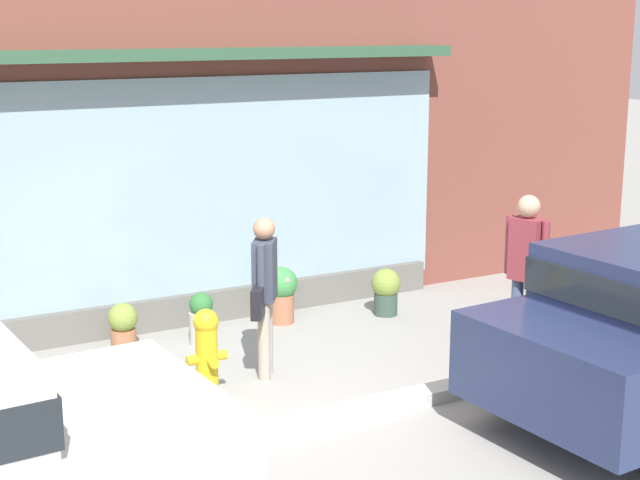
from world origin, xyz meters
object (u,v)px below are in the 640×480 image
at_px(potted_plant_corner_tall, 202,318).
at_px(pedestrian_with_handbag, 264,287).
at_px(potted_plant_window_right, 123,326).
at_px(fire_hydrant, 207,354).
at_px(pedestrian_passerby, 526,264).
at_px(potted_plant_by_entrance, 386,290).
at_px(potted_plant_trailing_edge, 281,292).

bearing_deg(potted_plant_corner_tall, pedestrian_with_handbag, -82.36).
bearing_deg(potted_plant_window_right, fire_hydrant, -80.98).
bearing_deg(pedestrian_passerby, fire_hydrant, 63.42).
xyz_separation_m(fire_hydrant, potted_plant_window_right, (-0.26, 1.65, -0.16)).
distance_m(pedestrian_passerby, potted_plant_corner_tall, 3.43).
relative_size(fire_hydrant, potted_plant_by_entrance, 1.54).
relative_size(potted_plant_by_entrance, potted_plant_corner_tall, 0.99).
bearing_deg(potted_plant_trailing_edge, potted_plant_corner_tall, -167.41).
xyz_separation_m(pedestrian_with_handbag, potted_plant_by_entrance, (2.11, 1.13, -0.60)).
bearing_deg(fire_hydrant, potted_plant_corner_tall, 69.84).
bearing_deg(fire_hydrant, pedestrian_passerby, -9.95).
bearing_deg(pedestrian_passerby, potted_plant_corner_tall, 36.04).
relative_size(pedestrian_with_handbag, potted_plant_trailing_edge, 2.41).
bearing_deg(potted_plant_by_entrance, potted_plant_window_right, 175.09).
distance_m(pedestrian_with_handbag, potted_plant_trailing_edge, 1.80).
bearing_deg(potted_plant_trailing_edge, potted_plant_by_entrance, -14.89).
height_order(pedestrian_with_handbag, potted_plant_trailing_edge, pedestrian_with_handbag).
bearing_deg(potted_plant_trailing_edge, fire_hydrant, -133.29).
bearing_deg(pedestrian_passerby, potted_plant_by_entrance, -5.40).
xyz_separation_m(potted_plant_trailing_edge, potted_plant_corner_tall, (-1.07, -0.24, -0.08)).
bearing_deg(pedestrian_passerby, potted_plant_window_right, 40.80).
distance_m(fire_hydrant, pedestrian_passerby, 3.30).
distance_m(fire_hydrant, potted_plant_corner_tall, 1.57).
xyz_separation_m(pedestrian_with_handbag, pedestrian_passerby, (2.50, -0.82, 0.09)).
height_order(fire_hydrant, pedestrian_passerby, pedestrian_passerby).
bearing_deg(potted_plant_window_right, potted_plant_by_entrance, -4.91).
bearing_deg(potted_plant_trailing_edge, potted_plant_window_right, -178.27).
height_order(pedestrian_passerby, potted_plant_window_right, pedestrian_passerby).
relative_size(potted_plant_window_right, potted_plant_trailing_edge, 0.79).
xyz_separation_m(potted_plant_window_right, potted_plant_corner_tall, (0.80, -0.18, 0.01)).
height_order(fire_hydrant, potted_plant_trailing_edge, fire_hydrant).
distance_m(pedestrian_with_handbag, pedestrian_passerby, 2.63).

